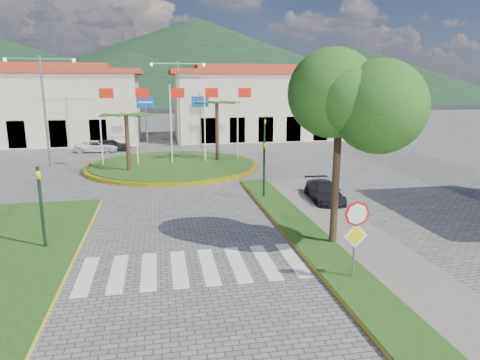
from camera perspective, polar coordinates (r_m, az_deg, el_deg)
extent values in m
plane|color=#5D5A58|center=(11.35, -4.92, -19.78)|extent=(160.00, 160.00, 0.00)
cube|color=gray|center=(14.72, 18.68, -12.11)|extent=(4.00, 28.00, 0.15)
cube|color=#1E4714|center=(14.19, 14.34, -12.71)|extent=(1.60, 28.00, 0.18)
cube|color=#1E4714|center=(17.58, -28.99, -8.89)|extent=(5.00, 14.00, 0.18)
cube|color=silver|center=(14.87, -6.54, -11.51)|extent=(8.00, 3.00, 0.01)
cylinder|color=yellow|center=(32.11, -8.98, 1.90)|extent=(12.70, 12.70, 0.24)
cylinder|color=#1E4714|center=(32.10, -8.98, 1.95)|extent=(12.00, 12.00, 0.30)
cylinder|color=black|center=(29.89, -14.75, 4.53)|extent=(0.28, 0.28, 4.05)
cylinder|color=black|center=(33.04, -3.06, 6.24)|extent=(0.28, 0.28, 4.68)
cylinder|color=silver|center=(32.45, -18.10, 6.68)|extent=(0.10, 0.10, 6.00)
cube|color=red|center=(32.24, -17.42, 10.98)|extent=(1.00, 0.03, 0.70)
cylinder|color=silver|center=(32.22, -13.66, 6.91)|extent=(0.10, 0.10, 6.00)
cube|color=red|center=(32.06, -12.89, 11.23)|extent=(1.00, 0.03, 0.70)
cylinder|color=silver|center=(32.19, -9.19, 7.10)|extent=(0.10, 0.10, 6.00)
cube|color=red|center=(32.07, -8.34, 11.41)|extent=(1.00, 0.03, 0.70)
cylinder|color=silver|center=(32.36, -4.73, 7.25)|extent=(0.10, 0.10, 6.00)
cube|color=red|center=(32.28, -3.81, 11.52)|extent=(1.00, 0.03, 0.70)
cylinder|color=silver|center=(32.71, -0.33, 7.35)|extent=(0.10, 0.10, 6.00)
cube|color=red|center=(32.68, 0.63, 11.56)|extent=(1.00, 0.03, 0.70)
cylinder|color=slate|center=(13.78, 14.99, -8.29)|extent=(0.07, 0.07, 2.50)
cylinder|color=red|center=(13.42, 15.33, -4.37)|extent=(0.80, 0.03, 0.80)
cube|color=yellow|center=(13.63, 15.17, -7.20)|extent=(0.78, 0.03, 0.78)
cylinder|color=black|center=(16.34, 12.58, -1.34)|extent=(0.28, 0.28, 4.40)
ellipsoid|color=#1A4C14|center=(15.89, 13.11, 9.21)|extent=(3.60, 3.60, 3.20)
cylinder|color=black|center=(17.21, -24.92, -3.60)|extent=(0.12, 0.12, 3.20)
imported|color=yellow|center=(16.97, -25.23, -0.36)|extent=(0.15, 0.18, 0.90)
cylinder|color=black|center=(22.64, 3.23, 1.30)|extent=(0.12, 0.12, 3.20)
imported|color=yellow|center=(22.47, 3.26, 3.80)|extent=(0.15, 0.18, 0.90)
cylinder|color=black|center=(36.90, 3.29, 5.77)|extent=(0.12, 0.12, 3.20)
imported|color=yellow|center=(36.79, 3.31, 7.31)|extent=(0.18, 0.15, 0.90)
cylinder|color=slate|center=(40.70, -12.38, 7.57)|extent=(0.12, 0.12, 5.20)
cube|color=navy|center=(40.52, -12.50, 10.09)|extent=(1.60, 0.05, 1.00)
cylinder|color=slate|center=(40.87, -5.29, 7.83)|extent=(0.12, 0.12, 5.20)
cube|color=navy|center=(40.69, -5.34, 10.35)|extent=(1.60, 0.05, 1.00)
cylinder|color=slate|center=(39.63, -8.11, 9.63)|extent=(0.16, 0.16, 8.00)
cube|color=slate|center=(39.57, -10.09, 15.07)|extent=(2.40, 0.08, 0.08)
cube|color=slate|center=(39.69, -6.50, 15.17)|extent=(2.40, 0.08, 0.08)
cylinder|color=slate|center=(34.57, -24.56, 8.17)|extent=(0.16, 0.16, 8.00)
cube|color=slate|center=(34.85, -27.13, 14.23)|extent=(2.40, 0.08, 0.08)
cube|color=slate|center=(34.28, -23.16, 14.64)|extent=(2.40, 0.08, 0.08)
cube|color=beige|center=(49.38, -26.43, 8.46)|extent=(22.00, 9.00, 7.00)
cube|color=#AC3421|center=(49.32, -26.87, 12.79)|extent=(23.32, 9.54, 0.50)
cube|color=#AC3421|center=(49.34, -26.93, 13.37)|extent=(16.50, 4.95, 0.60)
cube|color=beige|center=(48.83, 2.19, 9.73)|extent=(18.00, 9.00, 7.00)
cube|color=#AC3421|center=(48.77, 2.23, 14.14)|extent=(19.08, 9.54, 0.50)
cube|color=#AC3421|center=(48.79, 2.24, 14.72)|extent=(13.50, 4.95, 0.60)
cone|color=black|center=(170.51, -5.57, 15.73)|extent=(180.00, 180.00, 30.00)
cone|color=black|center=(161.00, 15.84, 13.36)|extent=(120.00, 120.00, 18.00)
cone|color=black|center=(139.84, -14.86, 13.16)|extent=(110.00, 110.00, 16.00)
imported|color=silver|center=(40.80, -18.52, 4.28)|extent=(3.89, 2.03, 1.05)
imported|color=black|center=(40.81, -16.77, 4.48)|extent=(3.63, 2.06, 1.16)
imported|color=black|center=(46.61, 0.89, 5.93)|extent=(3.41, 2.37, 1.07)
imported|color=black|center=(22.80, 11.18, -1.59)|extent=(1.84, 3.82, 1.07)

